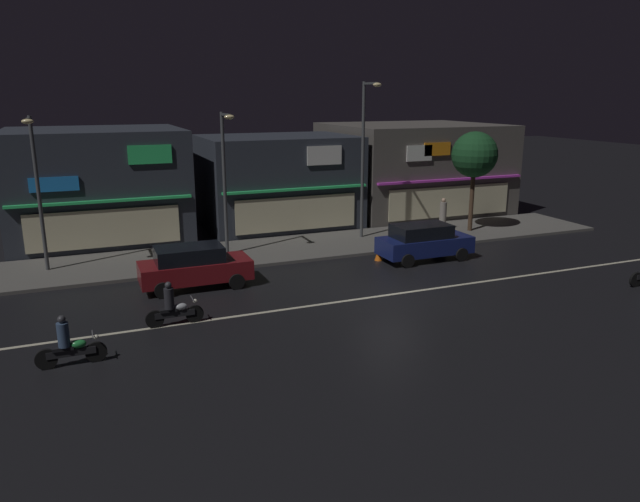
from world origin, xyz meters
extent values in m
plane|color=black|center=(0.00, 0.00, 0.00)|extent=(140.00, 140.00, 0.00)
cube|color=beige|center=(0.00, 0.00, 0.01)|extent=(30.54, 0.16, 0.01)
cube|color=#5B5954|center=(0.00, 7.85, 0.07)|extent=(32.15, 4.77, 0.14)
cube|color=#2D333D|center=(-9.64, 14.08, 2.86)|extent=(8.66, 7.59, 5.72)
cube|color=#33E572|center=(-9.64, 10.17, 2.60)|extent=(8.23, 0.24, 0.12)
cube|color=#268CF2|center=(-11.60, 10.23, 3.50)|extent=(2.09, 0.08, 0.65)
cube|color=#33E572|center=(-7.33, 10.23, 4.67)|extent=(2.01, 0.08, 0.88)
cube|color=beige|center=(-9.64, 10.23, 1.30)|extent=(6.93, 0.06, 1.80)
cube|color=#2D333D|center=(0.00, 13.34, 2.58)|extent=(8.39, 6.11, 5.17)
cube|color=#33E572|center=(0.00, 10.17, 2.60)|extent=(7.97, 0.24, 0.12)
cube|color=white|center=(1.58, 10.23, 4.30)|extent=(1.95, 0.08, 1.00)
cube|color=beige|center=(0.00, 10.23, 1.30)|extent=(6.71, 0.06, 1.80)
cube|color=#56514C|center=(9.64, 14.74, 2.79)|extent=(10.27, 8.90, 5.59)
cube|color=#D83FD8|center=(9.64, 10.17, 2.60)|extent=(9.76, 0.24, 0.12)
cube|color=white|center=(7.38, 10.23, 4.21)|extent=(1.62, 0.08, 0.89)
cube|color=orange|center=(8.56, 10.23, 4.40)|extent=(1.72, 0.08, 0.74)
cube|color=beige|center=(9.64, 10.23, 1.30)|extent=(8.22, 0.06, 1.80)
cylinder|color=#47494C|center=(-12.14, 8.13, 3.36)|extent=(0.16, 0.16, 6.45)
cube|color=#47494C|center=(-12.14, 7.43, 6.49)|extent=(0.10, 1.40, 0.10)
ellipsoid|color=#F9E099|center=(-12.14, 6.73, 6.41)|extent=(0.44, 0.32, 0.20)
cylinder|color=#47494C|center=(-4.39, 7.81, 3.40)|extent=(0.16, 0.16, 6.52)
cube|color=#47494C|center=(-4.39, 7.11, 6.56)|extent=(0.10, 1.40, 0.10)
ellipsoid|color=#F9E099|center=(-4.39, 6.41, 6.48)|extent=(0.44, 0.32, 0.20)
cylinder|color=#47494C|center=(2.99, 8.52, 4.09)|extent=(0.16, 0.16, 7.89)
cube|color=#47494C|center=(2.99, 7.82, 7.93)|extent=(0.10, 1.40, 0.10)
ellipsoid|color=#F9E099|center=(2.99, 7.12, 7.85)|extent=(0.44, 0.32, 0.20)
cylinder|color=gray|center=(7.86, 8.29, 0.92)|extent=(0.38, 0.38, 1.56)
sphere|color=tan|center=(7.86, 8.29, 1.81)|extent=(0.22, 0.22, 0.22)
cylinder|color=#473323|center=(9.20, 7.60, 1.73)|extent=(0.24, 0.24, 3.18)
sphere|color=#194723|center=(9.20, 7.60, 4.30)|extent=(2.46, 2.46, 2.46)
cube|color=maroon|center=(-6.63, 3.79, 0.69)|extent=(4.30, 1.78, 0.76)
cube|color=black|center=(-6.85, 3.79, 1.37)|extent=(2.58, 1.57, 0.60)
cube|color=#F9F2CC|center=(-4.52, 4.39, 0.79)|extent=(0.08, 0.20, 0.12)
cube|color=#F9F2CC|center=(-4.52, 3.18, 0.79)|extent=(0.08, 0.20, 0.12)
cylinder|color=black|center=(-5.21, 4.68, 0.31)|extent=(0.62, 0.20, 0.62)
cylinder|color=black|center=(-5.21, 2.90, 0.31)|extent=(0.62, 0.20, 0.62)
cylinder|color=black|center=(-8.05, 4.68, 0.31)|extent=(0.62, 0.20, 0.62)
cylinder|color=black|center=(-8.05, 2.90, 0.31)|extent=(0.62, 0.20, 0.62)
cube|color=navy|center=(3.94, 3.85, 0.69)|extent=(4.30, 1.78, 0.76)
cube|color=black|center=(3.72, 3.85, 1.37)|extent=(2.58, 1.57, 0.60)
cube|color=#F9F2CC|center=(6.05, 4.46, 0.79)|extent=(0.08, 0.20, 0.12)
cube|color=#F9F2CC|center=(6.05, 3.25, 0.79)|extent=(0.08, 0.20, 0.12)
cylinder|color=black|center=(5.35, 4.74, 0.31)|extent=(0.62, 0.20, 0.62)
cylinder|color=black|center=(5.35, 2.96, 0.31)|extent=(0.62, 0.20, 0.62)
cylinder|color=black|center=(2.52, 4.74, 0.31)|extent=(0.62, 0.20, 0.62)
cylinder|color=black|center=(2.52, 2.96, 0.31)|extent=(0.62, 0.20, 0.62)
cylinder|color=black|center=(9.50, -2.83, 0.30)|extent=(0.60, 0.10, 0.60)
cylinder|color=black|center=(-10.57, -1.97, 0.30)|extent=(0.60, 0.08, 0.60)
cylinder|color=black|center=(-11.87, -1.97, 0.30)|extent=(0.60, 0.10, 0.60)
cube|color=black|center=(-11.22, -1.97, 0.40)|extent=(1.30, 0.14, 0.20)
ellipsoid|color=#268C3F|center=(-11.02, -1.97, 0.62)|extent=(0.44, 0.26, 0.24)
cube|color=black|center=(-11.42, -1.97, 0.55)|extent=(0.56, 0.22, 0.10)
cylinder|color=slate|center=(-10.62, -1.97, 0.85)|extent=(0.03, 0.60, 0.03)
sphere|color=white|center=(-10.53, -1.97, 0.75)|extent=(0.14, 0.14, 0.14)
cylinder|color=#334766|center=(-11.37, -1.97, 0.95)|extent=(0.32, 0.32, 0.70)
sphere|color=#333338|center=(-11.37, -1.97, 1.41)|extent=(0.22, 0.22, 0.22)
cylinder|color=black|center=(-7.40, 0.00, 0.30)|extent=(0.60, 0.08, 0.60)
cylinder|color=black|center=(-8.70, 0.00, 0.30)|extent=(0.60, 0.10, 0.60)
cube|color=black|center=(-8.05, 0.00, 0.40)|extent=(1.30, 0.14, 0.20)
ellipsoid|color=#B2B7BC|center=(-7.85, 0.00, 0.62)|extent=(0.44, 0.26, 0.24)
cube|color=black|center=(-8.25, 0.00, 0.55)|extent=(0.56, 0.22, 0.10)
cylinder|color=slate|center=(-7.45, 0.00, 0.85)|extent=(0.03, 0.60, 0.03)
sphere|color=white|center=(-7.36, 0.00, 0.75)|extent=(0.14, 0.14, 0.14)
cylinder|color=#232328|center=(-8.20, 0.00, 0.95)|extent=(0.32, 0.32, 0.70)
sphere|color=#333338|center=(-8.20, 0.00, 1.41)|extent=(0.22, 0.22, 0.22)
cone|color=orange|center=(1.90, 4.51, 0.28)|extent=(0.36, 0.36, 0.55)
camera|label=1|loc=(-10.57, -18.77, 7.37)|focal=33.23mm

